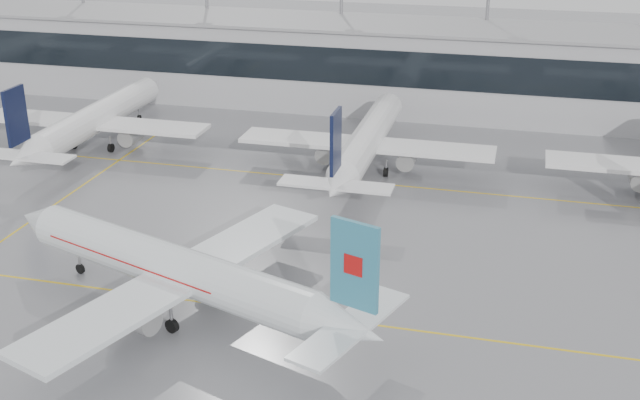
# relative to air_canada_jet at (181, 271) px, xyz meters

# --- Properties ---
(ground) EXTENTS (320.00, 320.00, 0.00)m
(ground) POSITION_rel_air_canada_jet_xyz_m (7.69, 2.01, -3.81)
(ground) COLOR gray
(ground) RESTS_ON ground
(taxi_line_main) EXTENTS (120.00, 0.25, 0.01)m
(taxi_line_main) POSITION_rel_air_canada_jet_xyz_m (7.69, 2.01, -3.81)
(taxi_line_main) COLOR gold
(taxi_line_main) RESTS_ON ground
(taxi_line_north) EXTENTS (120.00, 0.25, 0.01)m
(taxi_line_north) POSITION_rel_air_canada_jet_xyz_m (7.69, 32.01, -3.81)
(taxi_line_north) COLOR gold
(taxi_line_north) RESTS_ON ground
(taxi_line_cross) EXTENTS (0.25, 60.00, 0.01)m
(taxi_line_cross) POSITION_rel_air_canada_jet_xyz_m (-22.31, 17.01, -3.81)
(taxi_line_cross) COLOR gold
(taxi_line_cross) RESTS_ON ground
(terminal) EXTENTS (180.00, 15.00, 12.00)m
(terminal) POSITION_rel_air_canada_jet_xyz_m (7.69, 64.01, 2.19)
(terminal) COLOR #A5A5A9
(terminal) RESTS_ON ground
(terminal_glass) EXTENTS (180.00, 0.20, 5.00)m
(terminal_glass) POSITION_rel_air_canada_jet_xyz_m (7.69, 56.46, 3.69)
(terminal_glass) COLOR black
(terminal_glass) RESTS_ON ground
(terminal_roof) EXTENTS (182.00, 16.00, 0.40)m
(terminal_roof) POSITION_rel_air_canada_jet_xyz_m (7.69, 64.01, 8.39)
(terminal_roof) COLOR gray
(terminal_roof) RESTS_ON ground
(light_masts) EXTENTS (156.40, 1.00, 22.60)m
(light_masts) POSITION_rel_air_canada_jet_xyz_m (7.69, 70.01, 9.53)
(light_masts) COLOR gray
(light_masts) RESTS_ON ground
(air_canada_jet) EXTENTS (36.84, 30.23, 11.98)m
(air_canada_jet) POSITION_rel_air_canada_jet_xyz_m (0.00, 0.00, 0.00)
(air_canada_jet) COLOR silver
(air_canada_jet) RESTS_ON ground
(parked_jet_b) EXTENTS (29.64, 36.96, 11.72)m
(parked_jet_b) POSITION_rel_air_canada_jet_xyz_m (-27.31, 35.70, -0.10)
(parked_jet_b) COLOR white
(parked_jet_b) RESTS_ON ground
(parked_jet_c) EXTENTS (29.64, 36.96, 11.72)m
(parked_jet_c) POSITION_rel_air_canada_jet_xyz_m (7.69, 35.70, -0.10)
(parked_jet_c) COLOR white
(parked_jet_c) RESTS_ON ground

